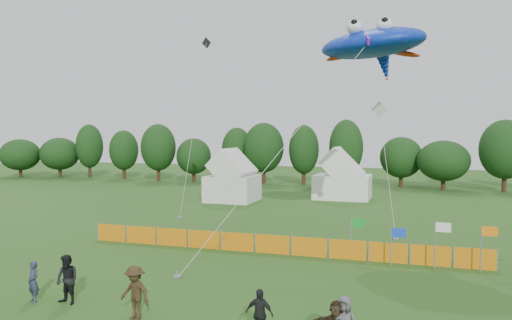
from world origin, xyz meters
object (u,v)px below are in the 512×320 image
(spectator_a, at_px, (33,282))
(spectator_b, at_px, (67,280))
(tent_left, at_px, (232,180))
(spectator_d, at_px, (259,314))
(stingray_kite, at_px, (373,46))
(tent_right, at_px, (343,179))
(barrier_fence, at_px, (272,244))
(spectator_c, at_px, (135,293))

(spectator_a, xyz_separation_m, spectator_b, (1.38, 0.21, 0.15))
(tent_left, relative_size, spectator_d, 2.86)
(tent_left, relative_size, stingray_kite, 0.23)
(tent_right, relative_size, spectator_a, 3.49)
(spectator_d, bearing_deg, stingray_kite, 89.05)
(barrier_fence, relative_size, spectator_a, 13.98)
(tent_right, relative_size, spectator_c, 2.93)
(spectator_a, xyz_separation_m, spectator_d, (9.23, -0.59, 0.01))
(spectator_b, bearing_deg, spectator_a, -161.44)
(tent_left, bearing_deg, tent_right, 27.43)
(spectator_b, bearing_deg, tent_left, 108.15)
(spectator_c, height_order, spectator_d, spectator_c)
(spectator_a, relative_size, spectator_d, 0.99)
(spectator_a, xyz_separation_m, stingray_kite, (11.20, 15.98, 10.97))
(barrier_fence, height_order, spectator_d, spectator_d)
(tent_right, height_order, spectator_d, tent_right)
(barrier_fence, bearing_deg, tent_left, 116.48)
(tent_right, relative_size, barrier_fence, 0.25)
(tent_left, height_order, spectator_c, tent_left)
(spectator_a, distance_m, spectator_b, 1.40)
(tent_right, distance_m, barrier_fence, 24.04)
(tent_left, distance_m, spectator_b, 29.28)
(barrier_fence, xyz_separation_m, spectator_b, (-5.16, -10.00, 0.43))
(spectator_d, bearing_deg, tent_right, 99.76)
(barrier_fence, height_order, stingray_kite, stingray_kite)
(tent_right, bearing_deg, stingray_kite, -76.53)
(barrier_fence, relative_size, spectator_c, 11.72)
(spectator_d, bearing_deg, spectator_c, -177.17)
(spectator_a, bearing_deg, spectator_d, 18.06)
(barrier_fence, bearing_deg, stingray_kite, 51.05)
(tent_left, distance_m, spectator_d, 32.15)
(spectator_a, height_order, stingray_kite, stingray_kite)
(barrier_fence, xyz_separation_m, spectator_c, (-1.90, -10.56, 0.43))
(spectator_d, height_order, stingray_kite, stingray_kite)
(spectator_a, relative_size, spectator_b, 0.84)
(spectator_c, bearing_deg, tent_right, 98.05)
(barrier_fence, bearing_deg, spectator_a, -122.62)
(barrier_fence, xyz_separation_m, stingray_kite, (4.66, 5.77, 11.26))
(barrier_fence, xyz_separation_m, spectator_a, (-6.54, -10.22, 0.28))
(tent_left, bearing_deg, spectator_c, -75.68)
(tent_left, distance_m, tent_right, 10.96)
(spectator_b, bearing_deg, spectator_d, 3.93)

